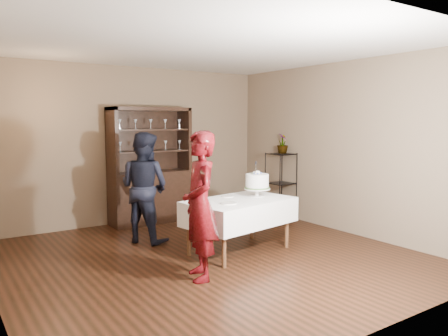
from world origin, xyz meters
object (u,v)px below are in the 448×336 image
at_px(potted_plant, 283,144).
at_px(cake_table, 239,212).
at_px(woman, 200,206).
at_px(china_hutch, 150,185).
at_px(man, 144,187).
at_px(cake, 257,182).
at_px(plant_etagere, 281,183).

bearing_deg(potted_plant, cake_table, -146.65).
height_order(woman, potted_plant, woman).
relative_size(china_hutch, man, 1.24).
height_order(cake, potted_plant, potted_plant).
bearing_deg(cake_table, china_hutch, 96.86).
relative_size(cake_table, man, 0.97).
distance_m(cake_table, potted_plant, 2.35).
distance_m(china_hutch, woman, 2.92).
distance_m(cake_table, man, 1.49).
bearing_deg(china_hutch, woman, -103.66).
xyz_separation_m(plant_etagere, cake_table, (-1.81, -1.21, -0.10)).
bearing_deg(cake_table, man, 125.74).
height_order(china_hutch, potted_plant, china_hutch).
relative_size(china_hutch, woman, 1.20).
distance_m(plant_etagere, woman, 3.30).
relative_size(plant_etagere, woman, 0.72).
distance_m(cake_table, cake, 0.51).
bearing_deg(potted_plant, woman, -147.50).
distance_m(woman, cake, 1.46).
bearing_deg(man, cake_table, -174.38).
xyz_separation_m(cake_table, potted_plant, (1.84, 1.21, 0.82)).
bearing_deg(china_hutch, potted_plant, -26.48).
bearing_deg(man, china_hutch, -58.68).
distance_m(man, cake, 1.65).
xyz_separation_m(man, potted_plant, (2.69, 0.02, 0.56)).
height_order(man, potted_plant, man).
height_order(cake_table, woman, woman).
bearing_deg(cake_table, potted_plant, 33.35).
bearing_deg(potted_plant, china_hutch, 153.52).
height_order(plant_etagere, cake, cake).
height_order(china_hutch, cake, china_hutch).
relative_size(cake_table, potted_plant, 4.39).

